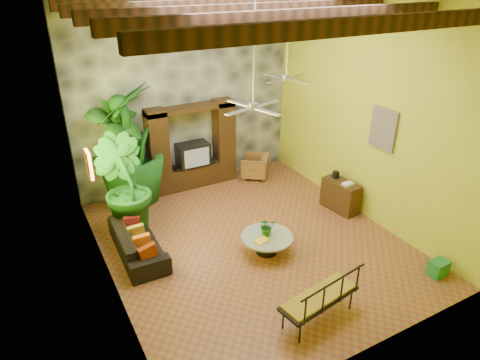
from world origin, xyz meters
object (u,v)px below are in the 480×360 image
tall_plant_b (123,187)px  tall_plant_c (129,145)px  ceiling_fan_back (287,69)px  green_bin (438,268)px  entertainment_center (193,153)px  wicker_armchair (255,166)px  iron_bench (322,297)px  sofa (137,241)px  side_console (340,196)px  tall_plant_a (120,150)px  ceiling_fan_front (254,95)px  coffee_table (267,242)px

tall_plant_b → tall_plant_c: (0.57, 1.40, 0.37)m
ceiling_fan_back → green_bin: ceiling_fan_back is taller
entertainment_center → tall_plant_c: size_ratio=0.79×
wicker_armchair → iron_bench: size_ratio=0.48×
sofa → tall_plant_b: 1.26m
tall_plant_c → side_console: 5.35m
ceiling_fan_back → tall_plant_c: 4.22m
ceiling_fan_back → tall_plant_a: ceiling_fan_back is taller
ceiling_fan_front → entertainment_center: bearing=86.8°
wicker_armchair → coffee_table: bearing=11.7°
entertainment_center → green_bin: 6.53m
ceiling_fan_front → tall_plant_a: bearing=115.6°
ceiling_fan_front → wicker_armchair: size_ratio=2.54×
tall_plant_b → coffee_table: size_ratio=2.09×
coffee_table → wicker_armchair: bearing=63.6°
tall_plant_a → iron_bench: size_ratio=1.86×
iron_bench → green_bin: iron_bench is taller
coffee_table → iron_bench: bearing=-96.8°
iron_bench → tall_plant_c: bearing=95.8°
entertainment_center → wicker_armchair: 1.88m
sofa → side_console: size_ratio=2.17×
side_console → iron_bench: bearing=-142.3°
green_bin → side_console: bearing=90.0°
ceiling_fan_front → tall_plant_b: bearing=134.7°
tall_plant_c → entertainment_center: bearing=2.2°
tall_plant_c → iron_bench: bearing=-75.1°
sofa → iron_bench: bearing=-146.3°
tall_plant_a → coffee_table: 4.34m
ceiling_fan_front → sofa: bearing=151.5°
sofa → iron_bench: 4.04m
side_console → green_bin: size_ratio=2.62×
entertainment_center → tall_plant_c: (-1.68, -0.06, 0.55)m
sofa → tall_plant_b: (0.05, 0.93, 0.84)m
tall_plant_a → coffee_table: tall_plant_a is taller
wicker_armchair → side_console: side_console is taller
wicker_armchair → iron_bench: bearing=19.0°
tall_plant_b → tall_plant_c: bearing=67.7°
ceiling_fan_back → side_console: size_ratio=1.95×
entertainment_center → iron_bench: 5.82m
tall_plant_b → iron_bench: 4.86m
side_console → ceiling_fan_back: bearing=127.3°
wicker_armchair → tall_plant_a: (-3.63, 0.40, 1.09)m
entertainment_center → sofa: size_ratio=1.16×
tall_plant_a → wicker_armchair: bearing=-6.4°
iron_bench → tall_plant_b: bearing=106.7°
green_bin → entertainment_center: bearing=114.1°
tall_plant_b → iron_bench: bearing=-64.2°
ceiling_fan_back → side_console: 3.37m
iron_bench → tall_plant_a: bearing=97.6°
ceiling_fan_front → tall_plant_b: 3.69m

